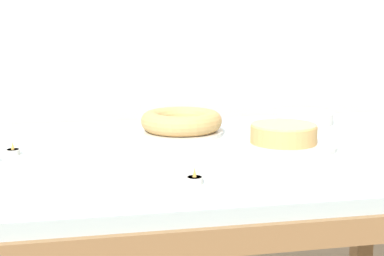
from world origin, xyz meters
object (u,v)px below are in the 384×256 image
(plate_stack, at_px, (304,117))
(cake_chocolate_round, at_px, (283,137))
(tealight_centre, at_px, (13,151))
(tealight_right_edge, at_px, (195,179))
(cake_golden_bundt, at_px, (181,123))

(plate_stack, bearing_deg, cake_chocolate_round, -121.31)
(plate_stack, xyz_separation_m, tealight_centre, (-1.00, -0.31, -0.01))
(tealight_right_edge, bearing_deg, cake_golden_bundt, 83.00)
(cake_chocolate_round, height_order, cake_golden_bundt, cake_golden_bundt)
(tealight_centre, bearing_deg, cake_golden_bundt, 20.62)
(plate_stack, xyz_separation_m, tealight_right_edge, (-0.55, -0.68, -0.01))
(plate_stack, height_order, tealight_right_edge, plate_stack)
(tealight_centre, bearing_deg, tealight_right_edge, -39.53)
(cake_chocolate_round, relative_size, plate_stack, 1.51)
(cake_chocolate_round, height_order, plate_stack, cake_chocolate_round)
(cake_chocolate_round, distance_m, tealight_right_edge, 0.46)
(cake_golden_bundt, height_order, tealight_right_edge, cake_golden_bundt)
(cake_chocolate_round, distance_m, plate_stack, 0.42)
(cake_golden_bundt, relative_size, plate_stack, 1.32)
(cake_golden_bundt, xyz_separation_m, plate_stack, (0.48, 0.12, -0.02))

